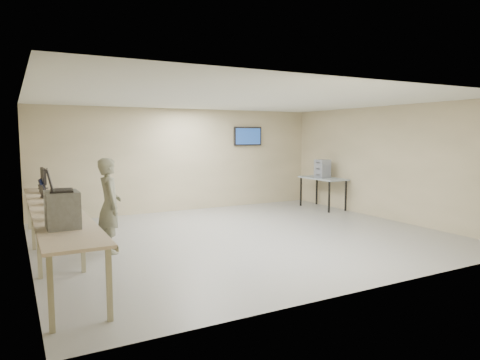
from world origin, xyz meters
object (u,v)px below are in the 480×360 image
workbench (55,211)px  soldier (110,205)px  side_table (323,180)px  equipment_box (62,210)px

workbench → soldier: (0.89, 0.06, 0.02)m
soldier → side_table: soldier is taller
equipment_box → side_table: equipment_box is taller
workbench → side_table: 7.44m
workbench → soldier: bearing=4.2°
equipment_box → side_table: bearing=26.3°
equipment_box → soldier: size_ratio=0.28×
side_table → equipment_box: bearing=-152.9°
side_table → workbench: bearing=-165.1°
soldier → side_table: bearing=-71.0°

